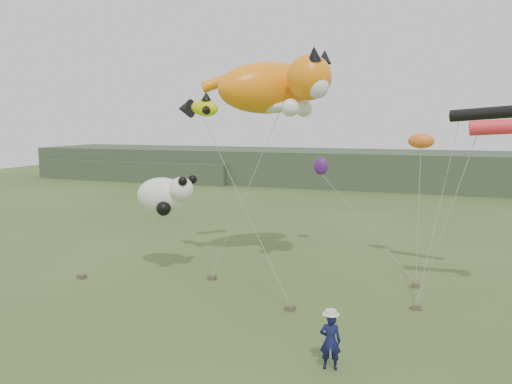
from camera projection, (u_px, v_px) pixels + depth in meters
ground at (262, 347)px, 16.42m from camera, size 120.00×120.00×0.00m
headland at (358, 169)px, 58.94m from camera, size 90.00×13.00×4.00m
festival_attendant at (330, 341)px, 14.88m from camera, size 0.70×0.53×1.75m
sandbag_anchors at (277, 290)px, 21.80m from camera, size 15.51×4.86×0.19m
cat_kite at (277, 87)px, 23.82m from camera, size 7.26×5.79×3.09m
fish_kite at (197, 108)px, 24.11m from camera, size 2.38×1.60×1.23m
tube_kites at (507, 119)px, 20.05m from camera, size 4.00×3.74×1.43m
panda_kite at (165, 195)px, 23.94m from camera, size 3.08×1.99×1.91m
misc_kites at (377, 152)px, 26.12m from camera, size 6.49×2.89×2.46m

